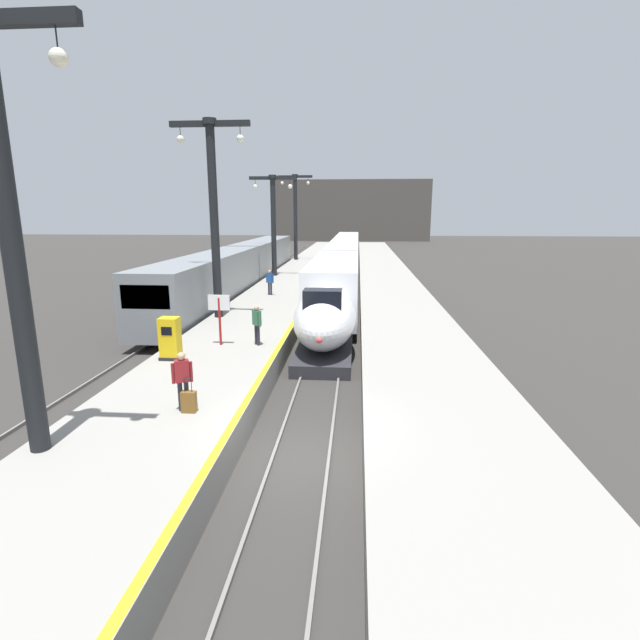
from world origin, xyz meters
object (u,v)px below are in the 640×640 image
(regional_train_adjacent, at_px, (242,267))
(ticket_machine_yellow, at_px, (170,340))
(rolling_suitcase, at_px, (189,402))
(station_column_distant, at_px, (295,209))
(station_column_near, at_px, (6,204))
(highspeed_train_main, at_px, (343,261))
(departure_info_board, at_px, (219,310))
(station_column_far, at_px, (273,216))
(passenger_mid_platform, at_px, (270,280))
(passenger_near_edge, at_px, (182,377))
(station_column_mid, at_px, (213,203))
(passenger_far_waiting, at_px, (257,322))

(regional_train_adjacent, xyz_separation_m, ticket_machine_yellow, (2.55, -21.77, -0.34))
(rolling_suitcase, bearing_deg, station_column_distant, 93.56)
(station_column_near, distance_m, ticket_machine_yellow, 8.57)
(highspeed_train_main, height_order, departure_info_board, highspeed_train_main)
(station_column_near, relative_size, station_column_far, 1.08)
(highspeed_train_main, distance_m, station_column_far, 8.24)
(highspeed_train_main, relative_size, passenger_mid_platform, 33.57)
(regional_train_adjacent, bearing_deg, highspeed_train_main, 39.64)
(regional_train_adjacent, height_order, station_column_near, station_column_near)
(station_column_near, bearing_deg, passenger_near_edge, 43.66)
(station_column_near, distance_m, passenger_mid_platform, 22.13)
(regional_train_adjacent, height_order, passenger_near_edge, regional_train_adjacent)
(station_column_near, bearing_deg, station_column_mid, 90.00)
(station_column_mid, distance_m, passenger_near_edge, 13.29)
(station_column_far, xyz_separation_m, passenger_far_waiting, (3.19, -22.45, -4.20))
(station_column_far, distance_m, station_column_distant, 14.71)
(station_column_distant, distance_m, passenger_mid_platform, 25.32)
(station_column_near, xyz_separation_m, station_column_far, (0.00, 31.72, -0.38))
(station_column_mid, distance_m, station_column_far, 17.21)
(station_column_near, xyz_separation_m, passenger_far_waiting, (3.19, 9.27, -4.58))
(station_column_far, bearing_deg, station_column_distant, 90.00)
(passenger_near_edge, distance_m, ticket_machine_yellow, 5.14)
(passenger_near_edge, bearing_deg, regional_train_adjacent, 100.21)
(regional_train_adjacent, bearing_deg, rolling_suitcase, -79.45)
(rolling_suitcase, height_order, ticket_machine_yellow, ticket_machine_yellow)
(highspeed_train_main, distance_m, station_column_mid, 22.41)
(regional_train_adjacent, height_order, departure_info_board, regional_train_adjacent)
(highspeed_train_main, bearing_deg, passenger_far_waiting, -95.88)
(station_column_distant, height_order, ticket_machine_yellow, station_column_distant)
(ticket_machine_yellow, bearing_deg, passenger_far_waiting, 37.72)
(regional_train_adjacent, xyz_separation_m, station_column_far, (2.20, 2.87, 4.11))
(highspeed_train_main, xyz_separation_m, station_column_near, (-5.90, -35.56, 4.66))
(station_column_distant, relative_size, passenger_far_waiting, 5.75)
(station_column_near, height_order, station_column_mid, station_column_mid)
(regional_train_adjacent, xyz_separation_m, passenger_mid_platform, (3.66, -7.24, -0.09))
(ticket_machine_yellow, bearing_deg, station_column_distant, 90.51)
(passenger_near_edge, bearing_deg, ticket_machine_yellow, 115.48)
(station_column_far, distance_m, ticket_machine_yellow, 25.05)
(regional_train_adjacent, distance_m, passenger_mid_platform, 8.12)
(highspeed_train_main, bearing_deg, station_column_near, -99.42)
(departure_info_board, bearing_deg, station_column_distant, 92.55)
(regional_train_adjacent, xyz_separation_m, passenger_near_edge, (4.76, -26.41, -0.09))
(regional_train_adjacent, relative_size, station_column_distant, 3.76)
(passenger_far_waiting, xyz_separation_m, departure_info_board, (-1.53, -0.13, 0.52))
(station_column_far, xyz_separation_m, departure_info_board, (1.66, -22.58, -3.68))
(station_column_mid, bearing_deg, ticket_machine_yellow, -87.31)
(station_column_far, height_order, station_column_distant, station_column_distant)
(regional_train_adjacent, xyz_separation_m, passenger_far_waiting, (5.39, -19.57, -0.09))
(highspeed_train_main, relative_size, passenger_near_edge, 33.57)
(passenger_near_edge, bearing_deg, station_column_mid, 101.95)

